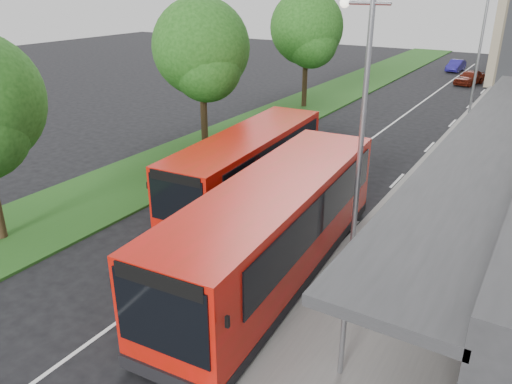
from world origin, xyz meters
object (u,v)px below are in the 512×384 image
lamp_post_far (478,49)px  bollard (474,138)px  tree_mid (202,54)px  car_far (456,66)px  tree_far (307,32)px  bus_second (248,166)px  bus_main (275,229)px  car_near (470,77)px  lamp_post_near (360,121)px  litter_bin (458,187)px

lamp_post_far → bollard: (1.31, -5.22, -4.06)m
tree_mid → lamp_post_far: lamp_post_far is taller
bollard → car_far: (-6.28, 26.80, -0.08)m
tree_far → bus_second: 17.73m
tree_mid → bus_main: (9.44, -9.02, -3.50)m
bollard → car_near: bearing=100.7°
tree_mid → lamp_post_far: (11.13, 12.95, -0.40)m
bollard → lamp_post_near: bearing=-95.1°
tree_far → tree_mid: bearing=-90.0°
tree_mid → litter_bin: (13.08, 0.17, -4.57)m
bus_second → lamp_post_near: bearing=-29.4°
litter_bin → lamp_post_far: bearing=98.7°
bus_second → lamp_post_far: bearing=68.1°
bus_second → litter_bin: bus_second is taller
lamp_post_near → car_near: 34.94m
tree_mid → bus_second: 7.98m
bus_main → car_far: size_ratio=3.23×
car_near → bollard: bearing=-65.0°
tree_far → bollard: (12.44, -4.27, -4.59)m
bus_second → tree_far: bearing=104.6°
tree_mid → bus_main: size_ratio=0.70×
tree_mid → car_far: (6.15, 34.53, -4.54)m
tree_far → lamp_post_near: lamp_post_near is taller
car_far → bus_main: bearing=-81.9°
tree_far → bus_main: size_ratio=0.72×
lamp_post_far → bollard: lamp_post_far is taller
lamp_post_near → litter_bin: (1.95, 7.22, -4.17)m
bollard → car_near: car_near is taller
bus_second → car_near: size_ratio=2.68×
tree_mid → car_near: (8.69, 27.57, -4.47)m
car_far → bus_second: bearing=-87.1°
bus_main → lamp_post_near: bearing=45.1°
tree_far → lamp_post_near: bearing=-59.7°
tree_mid → tree_far: bearing=90.0°
bollard → car_far: 27.53m
tree_mid → bus_second: tree_mid is taller
litter_bin → car_near: car_near is taller
tree_far → bus_main: bearing=-65.8°
bus_main → tree_mid: bearing=132.1°
bollard → car_near: size_ratio=0.27×
lamp_post_near → lamp_post_far: size_ratio=1.00×
car_near → lamp_post_far: bearing=-66.2°
bus_main → bus_second: (-3.89, 4.61, -0.17)m
bollard → litter_bin: bearing=-85.1°
tree_mid → bus_main: tree_mid is taller
tree_mid → bus_second: bearing=-38.5°
lamp_post_near → bollard: lamp_post_near is taller
lamp_post_far → car_near: bearing=99.5°
bus_main → bollard: bearing=75.7°
bus_second → car_near: bus_second is taller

